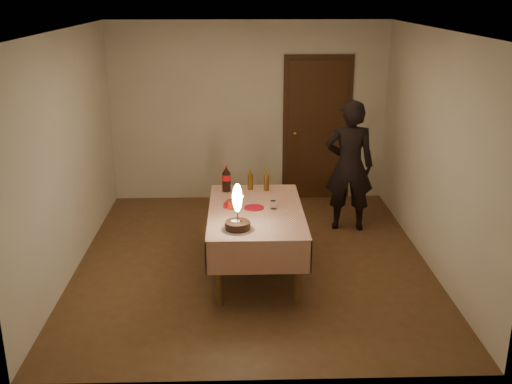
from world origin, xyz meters
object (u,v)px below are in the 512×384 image
(dining_table, at_px, (256,218))
(cola_bottle, at_px, (226,179))
(red_plate, at_px, (254,208))
(amber_bottle_left, at_px, (250,180))
(birthday_cake, at_px, (238,217))
(red_cup, at_px, (231,205))
(amber_bottle_right, at_px, (266,181))
(photographer, at_px, (349,166))
(clear_cup, at_px, (273,205))

(dining_table, xyz_separation_m, cola_bottle, (-0.33, 0.63, 0.25))
(red_plate, bearing_deg, dining_table, -68.11)
(red_plate, relative_size, amber_bottle_left, 0.86)
(birthday_cake, xyz_separation_m, red_cup, (-0.07, 0.59, -0.08))
(amber_bottle_right, relative_size, photographer, 0.15)
(birthday_cake, xyz_separation_m, cola_bottle, (-0.13, 1.19, 0.02))
(clear_cup, height_order, cola_bottle, cola_bottle)
(birthday_cake, bearing_deg, amber_bottle_right, 74.21)
(red_cup, distance_m, amber_bottle_right, 0.76)
(red_cup, distance_m, photographer, 1.94)
(dining_table, xyz_separation_m, red_cup, (-0.27, 0.03, 0.15))
(amber_bottle_right, height_order, photographer, photographer)
(cola_bottle, bearing_deg, birthday_cake, -83.85)
(red_cup, height_order, amber_bottle_right, amber_bottle_right)
(clear_cup, relative_size, cola_bottle, 0.28)
(birthday_cake, distance_m, red_cup, 0.60)
(cola_bottle, xyz_separation_m, amber_bottle_right, (0.47, 0.02, -0.03))
(birthday_cake, bearing_deg, red_plate, 73.52)
(red_plate, height_order, amber_bottle_left, amber_bottle_left)
(red_plate, xyz_separation_m, cola_bottle, (-0.31, 0.59, 0.15))
(dining_table, relative_size, amber_bottle_left, 6.75)
(dining_table, xyz_separation_m, amber_bottle_right, (0.15, 0.65, 0.22))
(birthday_cake, height_order, photographer, photographer)
(red_cup, bearing_deg, photographer, 38.97)
(photographer, bearing_deg, dining_table, -134.76)
(cola_bottle, bearing_deg, dining_table, -62.65)
(dining_table, xyz_separation_m, clear_cup, (0.19, 0.02, 0.14))
(cola_bottle, xyz_separation_m, photographer, (1.56, 0.61, -0.03))
(cola_bottle, height_order, amber_bottle_left, cola_bottle)
(dining_table, xyz_separation_m, birthday_cake, (-0.20, -0.56, 0.23))
(dining_table, bearing_deg, amber_bottle_left, 93.67)
(red_cup, xyz_separation_m, clear_cup, (0.46, -0.00, -0.01))
(amber_bottle_right, bearing_deg, red_plate, -105.09)
(red_plate, bearing_deg, amber_bottle_right, 74.91)
(red_cup, bearing_deg, amber_bottle_left, 70.90)
(red_cup, relative_size, amber_bottle_right, 0.39)
(amber_bottle_left, height_order, photographer, photographer)
(red_cup, distance_m, amber_bottle_left, 0.70)
(red_cup, bearing_deg, clear_cup, -0.53)
(dining_table, height_order, birthday_cake, birthday_cake)
(cola_bottle, bearing_deg, amber_bottle_right, 2.41)
(dining_table, height_order, photographer, photographer)
(red_plate, bearing_deg, photographer, 43.74)
(red_cup, bearing_deg, red_plate, 4.47)
(amber_bottle_left, relative_size, amber_bottle_right, 1.00)
(amber_bottle_left, bearing_deg, amber_bottle_right, -10.29)
(red_cup, relative_size, photographer, 0.06)
(amber_bottle_left, bearing_deg, dining_table, -86.33)
(photographer, bearing_deg, amber_bottle_right, -151.43)
(red_cup, height_order, clear_cup, red_cup)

